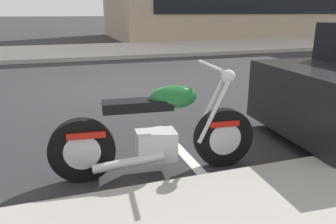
% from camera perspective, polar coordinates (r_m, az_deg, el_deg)
% --- Properties ---
extents(ground_plane, '(260.00, 260.00, 0.00)m').
position_cam_1_polar(ground_plane, '(7.39, -7.92, 4.23)').
color(ground_plane, '#28282B').
extents(sidewalk_far_curb, '(120.00, 5.00, 0.14)m').
position_cam_1_polar(sidewalk_far_curb, '(19.41, 25.28, 10.85)').
color(sidewalk_far_curb, '#ADA89E').
rests_on(sidewalk_far_curb, ground).
extents(parking_stall_stripe, '(0.12, 2.20, 0.01)m').
position_cam_1_polar(parking_stall_stripe, '(3.86, 3.17, -7.68)').
color(parking_stall_stripe, silver).
rests_on(parking_stall_stripe, ground).
extents(parked_motorcycle, '(2.11, 0.62, 1.12)m').
position_cam_1_polar(parked_motorcycle, '(3.33, -1.71, -3.77)').
color(parked_motorcycle, black).
rests_on(parked_motorcycle, ground).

